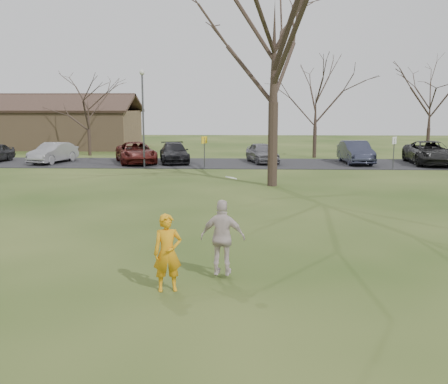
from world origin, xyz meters
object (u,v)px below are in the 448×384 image
Objects in this scene: car_1 at (53,153)px; car_2 at (136,153)px; catching_play at (223,237)px; car_6 at (430,153)px; big_tree at (274,44)px; player_defender at (168,253)px; building at (29,127)px; lamp_post at (143,106)px; car_5 at (356,152)px; car_3 at (174,153)px; car_4 at (262,153)px.

car_2 reaches higher than car_1.
car_6 is at bearing 61.63° from catching_play.
car_6 is 27.65m from catching_play.
player_defender is at bearing -101.31° from big_tree.
building is 3.29× the size of lamp_post.
car_3 is at bearing 177.02° from car_5.
car_3 is 2.01× the size of catching_play.
player_defender is 0.33× the size of car_2.
car_5 is at bearing 58.33° from big_tree.
car_5 reaches higher than car_1.
lamp_post is at bearing -169.74° from car_6.
catching_play is (-1.70, -24.86, 0.26)m from car_4.
big_tree reaches higher than lamp_post.
building reaches higher than car_6.
building is at bearing 129.06° from car_3.
car_4 is at bearing -10.39° from car_3.
player_defender reaches higher than car_5.
player_defender is at bearing -116.35° from car_6.
car_4 is 6.47m from car_5.
building is (-20.11, 37.46, 0.93)m from catching_play.
player_defender is at bearing -110.15° from car_4.
car_2 is at bearing 132.63° from big_tree.
big_tree reaches higher than player_defender.
lamp_post is at bearing -172.03° from car_5.
catching_play reaches higher than car_5.
player_defender is 0.37× the size of car_3.
big_tree reaches higher than car_1.
big_tree is at bearing -43.15° from lamp_post.
big_tree is at bearing -19.36° from car_1.
building is 1.47× the size of big_tree.
building is at bearing 115.25° from car_2.
building is at bearing 152.95° from car_5.
car_4 is 0.29× the size of big_tree.
building reaches higher than car_3.
building is (-7.13, 13.28, 1.19)m from car_1.
car_3 is (8.48, 0.54, -0.02)m from car_1.
building is (-21.82, 12.61, 1.19)m from car_4.
lamp_post reaches higher than car_3.
car_1 is at bearing 118.24° from catching_play.
car_3 is at bearing -178.00° from car_6.
car_1 is 14.71m from car_4.
player_defender is at bearing -112.79° from car_5.
building is at bearing 102.31° from player_defender.
car_2 is at bearing 178.82° from car_5.
big_tree reaches higher than catching_play.
catching_play is 0.17× the size of big_tree.
car_1 is 5.87m from car_2.
car_3 is at bearing -39.25° from building.
car_5 is 13.47m from big_tree.
car_2 is 4.06m from lamp_post.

